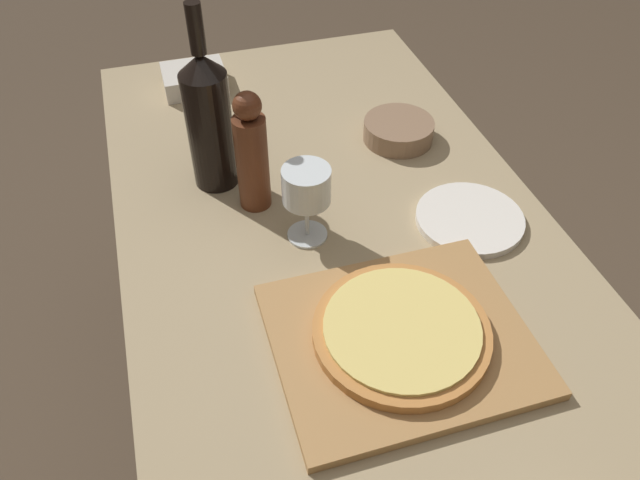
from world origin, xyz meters
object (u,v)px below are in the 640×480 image
object	(u,v)px
small_bowl	(398,130)
pepper_mill	(252,154)
pizza	(401,331)
wine_bottle	(209,119)
wine_glass	(306,189)

from	to	relation	value
small_bowl	pepper_mill	bearing A→B (deg)	-160.57
pizza	wine_bottle	distance (m)	0.53
wine_glass	small_bowl	bearing A→B (deg)	41.16
wine_bottle	pepper_mill	size ratio (longest dim) A/B	1.51
wine_bottle	wine_glass	bearing A→B (deg)	-58.10
wine_bottle	wine_glass	size ratio (longest dim) A/B	2.44
small_bowl	pizza	bearing A→B (deg)	-111.40
pizza	pepper_mill	size ratio (longest dim) A/B	1.13
pizza	wine_glass	bearing A→B (deg)	104.70
pepper_mill	wine_bottle	bearing A→B (deg)	123.13
pizza	pepper_mill	xyz separation A→B (m)	(-0.14, 0.39, 0.08)
pepper_mill	small_bowl	bearing A→B (deg)	19.43
pizza	pepper_mill	bearing A→B (deg)	109.96
pizza	small_bowl	xyz separation A→B (m)	(0.20, 0.51, -0.01)
pepper_mill	wine_glass	bearing A→B (deg)	-59.09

